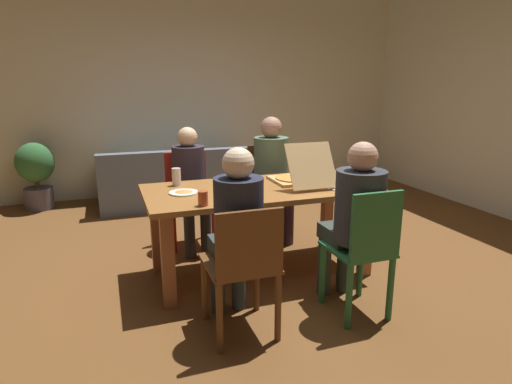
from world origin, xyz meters
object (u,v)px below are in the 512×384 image
person_0 (236,225)px  couch (177,183)px  drinking_glass_0 (203,198)px  plate_2 (346,188)px  chair_1 (268,189)px  pizza_box_0 (298,177)px  chair_2 (364,250)px  person_2 (355,213)px  dining_table (260,201)px  person_1 (273,168)px  drinking_glass_1 (176,177)px  chair_0 (243,265)px  chair_3 (188,192)px  potted_plant (36,171)px  plate_1 (237,191)px  person_3 (190,179)px  plate_0 (184,192)px

person_0 → couch: person_0 is taller
drinking_glass_0 → plate_2: bearing=3.7°
chair_1 → pizza_box_0: pizza_box_0 is taller
chair_2 → person_2: bearing=90.0°
dining_table → person_0: (-0.43, -0.73, 0.08)m
person_1 → pizza_box_0: size_ratio=2.10×
person_0 → drinking_glass_1: bearing=101.2°
person_2 → couch: (-0.71, 3.18, -0.45)m
couch → chair_2: bearing=-78.0°
dining_table → drinking_glass_0: bearing=-146.7°
dining_table → person_0: person_0 is taller
chair_0 → couch: chair_0 is taller
chair_3 → drinking_glass_1: chair_3 is taller
person_2 → couch: size_ratio=0.61×
chair_0 → person_1: size_ratio=0.70×
chair_3 → plate_2: chair_3 is taller
chair_0 → couch: (0.13, 3.28, -0.22)m
person_0 → potted_plant: person_0 is taller
chair_0 → plate_1: bearing=75.4°
person_1 → drinking_glass_1: 1.14m
chair_0 → chair_2: bearing=-2.5°
chair_0 → chair_1: 1.94m
person_1 → drinking_glass_1: size_ratio=8.55×
person_3 → potted_plant: person_3 is taller
chair_0 → chair_2: (0.83, -0.04, -0.00)m
person_0 → drinking_glass_1: person_0 is taller
plate_2 → drinking_glass_0: size_ratio=2.46×
chair_1 → chair_2: chair_1 is taller
chair_0 → chair_2: chair_2 is taller
chair_0 → person_0: 0.26m
chair_0 → person_0: (0.00, 0.14, 0.22)m
chair_2 → drinking_glass_1: chair_2 is taller
person_3 → plate_0: (-0.20, -0.75, 0.07)m
chair_1 → potted_plant: size_ratio=1.10×
person_3 → couch: (0.13, 1.65, -0.42)m
drinking_glass_0 → plate_0: bearing=99.9°
person_3 → plate_0: person_3 is taller
dining_table → plate_2: bearing=-24.4°
person_0 → chair_3: size_ratio=1.33×
drinking_glass_1 → person_1: bearing=23.7°
chair_3 → person_3: bearing=-90.0°
pizza_box_0 → chair_3: bearing=132.3°
pizza_box_0 → plate_1: (-0.58, -0.14, -0.04)m
pizza_box_0 → chair_0: bearing=-130.5°
person_3 → drinking_glass_0: person_3 is taller
chair_0 → plate_0: chair_0 is taller
plate_1 → person_3: bearing=103.5°
chair_0 → plate_0: size_ratio=3.85×
person_0 → plate_1: bearing=72.5°
chair_0 → plate_0: (-0.20, 0.89, 0.26)m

